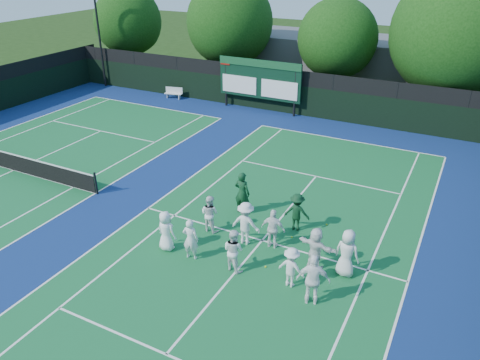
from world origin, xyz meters
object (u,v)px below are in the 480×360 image
at_px(scoreboard, 259,80).
at_px(bench, 174,92).
at_px(tennis_net, 12,162).
at_px(coach_left, 242,193).

height_order(scoreboard, bench, scoreboard).
relative_size(tennis_net, bench, 8.27).
height_order(bench, coach_left, coach_left).
bearing_deg(tennis_net, bench, 89.94).
relative_size(tennis_net, coach_left, 5.93).
height_order(tennis_net, coach_left, coach_left).
relative_size(scoreboard, tennis_net, 0.53).
xyz_separation_m(tennis_net, coach_left, (12.32, 1.57, 0.46)).
bearing_deg(coach_left, bench, -43.35).
relative_size(scoreboard, bench, 4.39).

